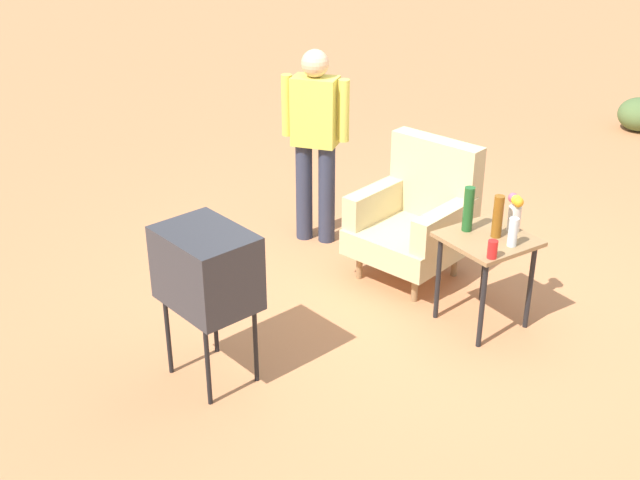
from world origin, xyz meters
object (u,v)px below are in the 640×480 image
object	(u,v)px
armchair	(417,215)
bottle_wine_green	(468,209)
bottle_tall_amber	(498,217)
soda_can_red	(492,249)
person_standing	(315,135)
flower_vase	(515,211)
side_table	(487,251)
tv_on_stand	(207,269)
bottle_short_clear	(513,232)

from	to	relation	value
armchair	bottle_wine_green	bearing A→B (deg)	-10.84
bottle_wine_green	bottle_tall_amber	distance (m)	0.21
soda_can_red	person_standing	bearing A→B (deg)	-178.45
armchair	flower_vase	world-z (taller)	armchair
armchair	side_table	size ratio (longest dim) A/B	1.57
tv_on_stand	bottle_tall_amber	bearing A→B (deg)	76.23
armchair	bottle_short_clear	size ratio (longest dim) A/B	5.30
bottle_wine_green	soda_can_red	world-z (taller)	bottle_wine_green
armchair	soda_can_red	xyz separation A→B (m)	(1.08, -0.28, 0.24)
armchair	bottle_tall_amber	distance (m)	0.93
side_table	soda_can_red	distance (m)	0.35
person_standing	bottle_short_clear	world-z (taller)	person_standing
bottle_wine_green	flower_vase	bearing A→B (deg)	56.12
tv_on_stand	person_standing	xyz separation A→B (m)	(-1.33, 1.64, 0.16)
person_standing	bottle_short_clear	bearing A→B (deg)	8.35
tv_on_stand	flower_vase	xyz separation A→B (m)	(0.47, 2.10, 0.04)
flower_vase	soda_can_red	bearing A→B (deg)	-61.81
soda_can_red	flower_vase	bearing A→B (deg)	118.19
soda_can_red	bottle_short_clear	bearing A→B (deg)	103.54
tv_on_stand	bottle_wine_green	size ratio (longest dim) A/B	3.22
bottle_tall_amber	flower_vase	world-z (taller)	bottle_tall_amber
side_table	bottle_short_clear	size ratio (longest dim) A/B	3.38
bottle_wine_green	bottle_tall_amber	bearing A→B (deg)	28.14
side_table	flower_vase	size ratio (longest dim) A/B	2.55
person_standing	soda_can_red	bearing A→B (deg)	1.55
bottle_wine_green	soda_can_red	distance (m)	0.43
bottle_short_clear	flower_vase	bearing A→B (deg)	132.81
side_table	tv_on_stand	bearing A→B (deg)	-103.48
tv_on_stand	bottle_tall_amber	distance (m)	1.99
soda_can_red	bottle_tall_amber	bearing A→B (deg)	131.31
side_table	soda_can_red	bearing A→B (deg)	-39.64
bottle_short_clear	person_standing	bearing A→B (deg)	-171.65
soda_can_red	armchair	bearing A→B (deg)	165.66
soda_can_red	side_table	bearing A→B (deg)	140.36
person_standing	flower_vase	size ratio (longest dim) A/B	6.19
side_table	bottle_tall_amber	distance (m)	0.26
armchair	tv_on_stand	world-z (taller)	armchair
side_table	bottle_wine_green	bearing A→B (deg)	-162.79
soda_can_red	bottle_short_clear	world-z (taller)	bottle_short_clear
bottle_wine_green	flower_vase	xyz separation A→B (m)	(0.18, 0.27, -0.01)
side_table	soda_can_red	world-z (taller)	soda_can_red
armchair	flower_vase	distance (m)	0.93
soda_can_red	bottle_tall_amber	world-z (taller)	bottle_tall_amber
side_table	flower_vase	bearing A→B (deg)	85.74
person_standing	bottle_wine_green	size ratio (longest dim) A/B	5.12
tv_on_stand	bottle_wine_green	bearing A→B (deg)	81.01
armchair	side_table	world-z (taller)	armchair
bottle_short_clear	flower_vase	distance (m)	0.25
side_table	bottle_tall_amber	size ratio (longest dim) A/B	2.26
person_standing	bottle_wine_green	bearing A→B (deg)	7.03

